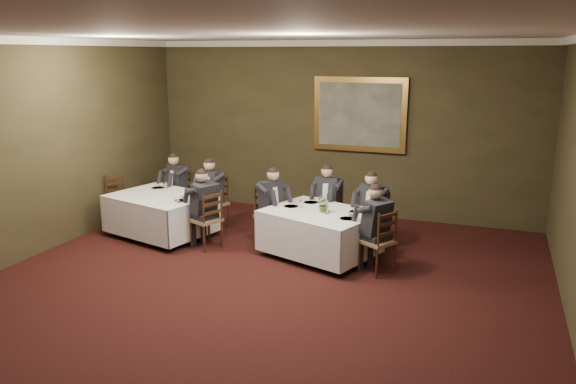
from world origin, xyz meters
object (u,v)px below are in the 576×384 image
Objects in this scene: chair_sec_backleft at (180,206)px; diner_sec_backright at (214,202)px; diner_sec_endright at (206,218)px; chair_sec_endleft at (122,211)px; diner_sec_backleft at (179,195)px; candlestick at (327,203)px; diner_main_backleft at (328,210)px; diner_main_backright at (372,220)px; painting at (360,115)px; chair_main_backright at (372,232)px; centerpiece at (324,204)px; chair_main_backleft at (328,222)px; chair_main_endright at (377,254)px; table_main at (320,230)px; diner_main_endright at (377,240)px; table_second at (161,212)px; chair_main_endleft at (270,227)px; chair_sec_backright at (215,213)px; chair_sec_endright at (207,231)px; diner_main_endleft at (270,214)px.

diner_sec_backright is (0.91, -0.25, 0.23)m from chair_sec_backleft.
diner_sec_endright is 1.35× the size of chair_sec_endleft.
diner_sec_backleft and diner_sec_endright have the same top height.
diner_main_backleft is at bearing 105.35° from candlestick.
diner_main_backright is 0.72× the size of painting.
chair_main_backright is 3.68× the size of centerpiece.
diner_main_backleft is at bearing 90.00° from chair_main_backleft.
chair_main_endright is at bearing -173.99° from diner_sec_backleft.
table_main is at bearing 103.79° from chair_sec_endleft.
diner_main_endright reaches higher than centerpiece.
diner_sec_endright is (-1.95, -0.26, 0.06)m from table_main.
chair_main_backleft is at bearing 117.85° from chair_sec_endleft.
chair_main_endleft reaches higher than table_second.
chair_sec_backright is at bearing 11.79° from chair_main_backleft.
chair_sec_endleft is (-5.12, 0.66, 0.00)m from chair_main_endright.
candlestick is at bearing -61.93° from diner_sec_endright.
chair_sec_backleft is 1.95× the size of candlestick.
diner_sec_backleft is at bearing -154.40° from painting.
diner_main_backright is at bearing 126.91° from chair_main_endleft.
painting is at bearing 50.69° from chair_main_endright.
chair_main_endright is 0.23m from diner_main_endright.
diner_main_backleft is 1.35× the size of chair_sec_backright.
chair_main_backright and chair_sec_backright have the same top height.
diner_sec_backleft is 1.35× the size of chair_sec_endright.
centerpiece is (3.32, -1.01, 0.62)m from chair_sec_backleft.
centerpiece is at bearing -174.55° from diner_sec_backright.
diner_main_endright is at bearing 128.65° from diner_main_backright.
diner_main_backleft is at bearing 72.64° from diner_main_endright.
table_second is 3.80m from diner_main_backright.
diner_sec_backleft is (-3.10, 0.02, 0.23)m from chair_main_backleft.
diner_sec_backright is (-1.31, 0.41, 0.23)m from chair_main_endleft.
diner_main_backright reaches higher than centerpiece.
diner_sec_endright is (1.30, -1.26, 0.00)m from diner_sec_backleft.
chair_main_endright is 2.97m from chair_sec_endright.
chair_main_endleft is at bearing 109.06° from chair_sec_endleft.
diner_main_endleft is (0.01, -0.01, 0.23)m from chair_main_endleft.
table_second is (-3.02, 0.02, 0.00)m from table_main.
diner_sec_backright reaches higher than chair_main_endright.
diner_sec_endright is 2.62× the size of candlestick.
chair_sec_endright is at bearing -14.63° from table_second.
diner_sec_endright reaches higher than chair_sec_backright.
diner_sec_backright is at bearing -170.88° from diner_sec_backleft.
diner_main_backleft is at bearing 151.83° from chair_main_endleft.
chair_sec_backleft is 3.52m from centerpiece.
chair_main_backleft and chair_sec_backleft have the same top height.
chair_main_endleft and chair_main_endright have the same top height.
table_second is 1.52× the size of diner_main_backright.
table_main is at bearing 102.18° from diner_main_endright.
centerpiece is 0.15× the size of painting.
candlestick is at bearing -61.78° from chair_sec_endright.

